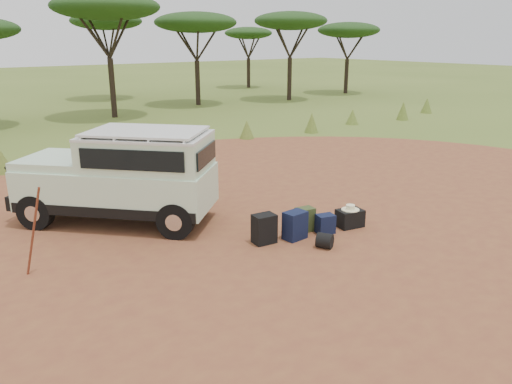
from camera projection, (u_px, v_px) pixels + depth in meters
ground at (276, 246)px, 9.73m from camera, size 140.00×140.00×0.00m
dirt_clearing at (276, 246)px, 9.73m from camera, size 23.00×23.00×0.01m
grass_fringe at (110, 150)px, 16.26m from camera, size 36.60×1.60×0.90m
acacia_treeline at (25, 16)px, 23.76m from camera, size 46.70×13.20×6.26m
safari_vehicle at (123, 178)px, 10.73m from camera, size 4.06×4.20×2.06m
walking_staff at (33, 232)px, 8.33m from camera, size 0.37×0.27×1.56m
backpack_black at (264, 229)px, 9.79m from camera, size 0.47×0.37×0.59m
backpack_navy at (295, 225)px, 9.99m from camera, size 0.46×0.35×0.58m
backpack_olive at (305, 220)px, 10.40m from camera, size 0.41×0.32×0.51m
duffel_navy at (325, 224)px, 10.31m from camera, size 0.42×0.36×0.40m
hard_case at (350, 218)px, 10.67m from camera, size 0.60×0.48×0.38m
stuff_sack at (325, 241)px, 9.60m from camera, size 0.40×0.40×0.29m
safari_hat at (350, 208)px, 10.60m from camera, size 0.38×0.38×0.11m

